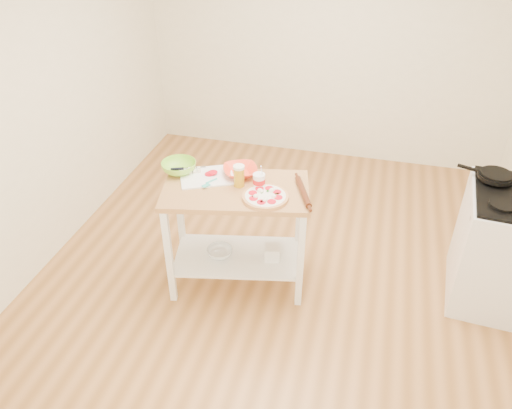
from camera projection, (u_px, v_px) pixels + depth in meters
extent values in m
cube|color=#B57B42|center=(281.00, 274.00, 4.24)|extent=(4.00, 4.50, 0.02)
cube|color=#F2EBCB|center=(330.00, 39.00, 5.29)|extent=(4.00, 0.02, 2.70)
cube|color=#F2EBCB|center=(35.00, 100.00, 3.90)|extent=(0.02, 4.50, 2.70)
cube|color=#B07D48|center=(236.00, 191.00, 3.67)|extent=(1.17, 0.79, 0.04)
cube|color=white|center=(238.00, 256.00, 4.03)|extent=(1.08, 0.72, 0.02)
cube|color=white|center=(169.00, 257.00, 3.74)|extent=(0.06, 0.06, 0.86)
cube|color=white|center=(181.00, 219.00, 4.15)|extent=(0.06, 0.06, 0.86)
cube|color=white|center=(300.00, 261.00, 3.70)|extent=(0.06, 0.06, 0.86)
cube|color=white|center=(299.00, 222.00, 4.11)|extent=(0.06, 0.06, 0.86)
cube|color=white|center=(503.00, 249.00, 3.77)|extent=(0.70, 0.81, 0.92)
cylinder|color=black|center=(496.00, 176.00, 3.66)|extent=(0.26, 0.26, 0.03)
cube|color=black|center=(468.00, 168.00, 3.76)|extent=(0.16, 0.08, 0.02)
cylinder|color=tan|center=(265.00, 198.00, 3.55)|extent=(0.33, 0.33, 0.02)
cylinder|color=tan|center=(265.00, 196.00, 3.54)|extent=(0.33, 0.33, 0.01)
cylinder|color=white|center=(265.00, 196.00, 3.54)|extent=(0.29, 0.29, 0.01)
cylinder|color=red|center=(277.00, 192.00, 3.57)|extent=(0.06, 0.06, 0.01)
cylinder|color=red|center=(269.00, 188.00, 3.61)|extent=(0.06, 0.06, 0.01)
cylinder|color=red|center=(259.00, 189.00, 3.60)|extent=(0.06, 0.06, 0.01)
cylinder|color=red|center=(253.00, 193.00, 3.56)|extent=(0.06, 0.06, 0.01)
cylinder|color=red|center=(253.00, 198.00, 3.50)|extent=(0.06, 0.06, 0.01)
cylinder|color=red|center=(261.00, 202.00, 3.46)|extent=(0.06, 0.06, 0.01)
cylinder|color=red|center=(272.00, 202.00, 3.46)|extent=(0.06, 0.06, 0.01)
cylinder|color=red|center=(278.00, 197.00, 3.51)|extent=(0.06, 0.06, 0.01)
sphere|color=white|center=(272.00, 190.00, 3.59)|extent=(0.04, 0.04, 0.04)
sphere|color=white|center=(260.00, 191.00, 3.58)|extent=(0.04, 0.04, 0.04)
sphere|color=white|center=(256.00, 197.00, 3.52)|extent=(0.04, 0.04, 0.04)
sphere|color=white|center=(265.00, 200.00, 3.48)|extent=(0.04, 0.04, 0.04)
sphere|color=white|center=(274.00, 197.00, 3.52)|extent=(0.04, 0.04, 0.04)
sphere|color=white|center=(271.00, 191.00, 3.58)|extent=(0.04, 0.04, 0.04)
sphere|color=white|center=(261.00, 192.00, 3.57)|extent=(0.04, 0.04, 0.04)
plane|color=#176413|center=(277.00, 193.00, 3.55)|extent=(0.04, 0.04, 0.00)
plane|color=#176413|center=(268.00, 191.00, 3.58)|extent=(0.03, 0.03, 0.00)
plane|color=#176413|center=(261.00, 192.00, 3.56)|extent=(0.04, 0.04, 0.00)
plane|color=#176413|center=(254.00, 196.00, 3.52)|extent=(0.04, 0.04, 0.00)
plane|color=#176413|center=(262.00, 201.00, 3.46)|extent=(0.03, 0.03, 0.00)
cube|color=white|center=(207.00, 177.00, 3.79)|extent=(0.49, 0.44, 0.01)
cube|color=#F4EACC|center=(190.00, 172.00, 3.82)|extent=(0.03, 0.03, 0.02)
cube|color=#F4EACC|center=(195.00, 171.00, 3.82)|extent=(0.03, 0.03, 0.02)
cube|color=#F4EACC|center=(199.00, 171.00, 3.83)|extent=(0.03, 0.03, 0.02)
cube|color=#F4EACC|center=(190.00, 169.00, 3.85)|extent=(0.03, 0.03, 0.02)
cube|color=#F4EACC|center=(194.00, 169.00, 3.85)|extent=(0.03, 0.03, 0.02)
cube|color=#F4EACC|center=(199.00, 169.00, 3.86)|extent=(0.03, 0.03, 0.02)
cylinder|color=red|center=(209.00, 174.00, 3.80)|extent=(0.07, 0.07, 0.01)
cylinder|color=red|center=(211.00, 173.00, 3.80)|extent=(0.07, 0.07, 0.01)
cylinder|color=red|center=(213.00, 172.00, 3.80)|extent=(0.07, 0.07, 0.01)
cube|color=#35BBA6|center=(206.00, 186.00, 3.67)|extent=(0.06, 0.07, 0.01)
cylinder|color=#35BBA6|center=(212.00, 181.00, 3.72)|extent=(0.07, 0.09, 0.01)
cube|color=silver|center=(194.00, 168.00, 3.89)|extent=(0.18, 0.09, 0.00)
cube|color=black|center=(177.00, 169.00, 3.86)|extent=(0.10, 0.06, 0.01)
imported|color=#FF4827|center=(240.00, 171.00, 3.81)|extent=(0.34, 0.34, 0.06)
imported|color=#8CD636|center=(179.00, 167.00, 3.84)|extent=(0.35, 0.35, 0.08)
cylinder|color=#BE9017|center=(239.00, 177.00, 3.65)|extent=(0.08, 0.08, 0.15)
cylinder|color=white|center=(239.00, 167.00, 3.61)|extent=(0.08, 0.08, 0.02)
cylinder|color=white|center=(259.00, 181.00, 3.64)|extent=(0.09, 0.09, 0.11)
cylinder|color=red|center=(259.00, 181.00, 3.64)|extent=(0.09, 0.09, 0.04)
cylinder|color=silver|center=(262.00, 171.00, 3.59)|extent=(0.01, 0.06, 0.11)
cylinder|color=#512412|center=(303.00, 192.00, 3.58)|extent=(0.18, 0.37, 0.04)
imported|color=silver|center=(220.00, 252.00, 4.00)|extent=(0.23, 0.23, 0.06)
cube|color=white|center=(272.00, 253.00, 3.96)|extent=(0.14, 0.14, 0.12)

